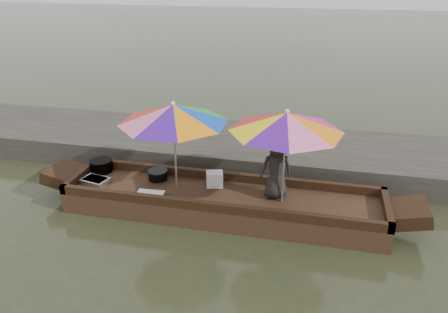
% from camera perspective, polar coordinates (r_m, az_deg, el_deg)
% --- Properties ---
extents(water, '(80.00, 80.00, 0.00)m').
position_cam_1_polar(water, '(7.45, -0.18, -7.37)').
color(water, '#2D321E').
rests_on(water, ground).
extents(dock, '(22.00, 2.20, 0.50)m').
position_cam_1_polar(dock, '(9.26, 2.95, 0.82)').
color(dock, '#2D2B26').
rests_on(dock, ground).
extents(boat_hull, '(5.28, 1.20, 0.35)m').
position_cam_1_polar(boat_hull, '(7.36, -0.18, -6.20)').
color(boat_hull, black).
rests_on(boat_hull, water).
extents(cooking_pot, '(0.41, 0.41, 0.22)m').
position_cam_1_polar(cooking_pot, '(8.36, -15.72, -1.15)').
color(cooking_pot, black).
rests_on(cooking_pot, boat_hull).
extents(tray_crayfish, '(0.51, 0.40, 0.09)m').
position_cam_1_polar(tray_crayfish, '(7.94, -16.47, -3.08)').
color(tray_crayfish, silver).
rests_on(tray_crayfish, boat_hull).
extents(tray_scallop, '(0.47, 0.34, 0.06)m').
position_cam_1_polar(tray_scallop, '(7.29, -9.69, -5.05)').
color(tray_scallop, silver).
rests_on(tray_scallop, boat_hull).
extents(charcoal_grill, '(0.33, 0.33, 0.16)m').
position_cam_1_polar(charcoal_grill, '(7.84, -8.64, -2.43)').
color(charcoal_grill, black).
rests_on(charcoal_grill, boat_hull).
extents(supply_bag, '(0.33, 0.29, 0.26)m').
position_cam_1_polar(supply_bag, '(7.49, -1.23, -2.97)').
color(supply_bag, silver).
rests_on(supply_bag, boat_hull).
extents(vendor, '(0.58, 0.47, 1.03)m').
position_cam_1_polar(vendor, '(7.03, 6.83, -1.56)').
color(vendor, black).
rests_on(vendor, boat_hull).
extents(umbrella_bow, '(2.32, 2.32, 1.55)m').
position_cam_1_polar(umbrella_bow, '(7.15, -6.42, 1.19)').
color(umbrella_bow, green).
rests_on(umbrella_bow, boat_hull).
extents(umbrella_stern, '(2.00, 2.00, 1.55)m').
position_cam_1_polar(umbrella_stern, '(6.79, 7.87, -0.11)').
color(umbrella_stern, '#E51491').
rests_on(umbrella_stern, boat_hull).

